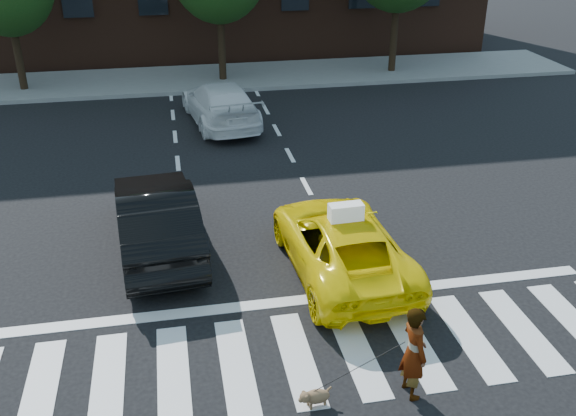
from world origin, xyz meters
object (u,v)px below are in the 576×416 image
(black_sedan, at_px, (157,217))
(woman, at_px, (414,352))
(taxi, at_px, (342,243))
(dog, at_px, (314,397))
(white_suv, at_px, (220,103))

(black_sedan, bearing_deg, woman, 120.40)
(taxi, distance_m, black_sedan, 3.89)
(woman, xyz_separation_m, dog, (-1.49, -0.01, -0.59))
(white_suv, distance_m, woman, 13.21)
(taxi, relative_size, woman, 2.90)
(taxi, distance_m, white_suv, 9.63)
(black_sedan, distance_m, dog, 5.65)
(black_sedan, xyz_separation_m, white_suv, (2.09, 7.94, -0.06))
(woman, bearing_deg, black_sedan, 28.26)
(taxi, bearing_deg, woman, 89.16)
(woman, height_order, dog, woman)
(woman, bearing_deg, dog, 83.31)
(white_suv, bearing_deg, woman, 88.93)
(taxi, xyz_separation_m, white_suv, (-1.47, 9.52, 0.05))
(dog, bearing_deg, white_suv, 76.81)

